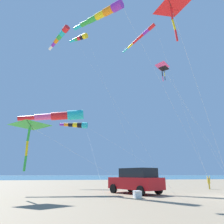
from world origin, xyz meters
TOP-DOWN VIEW (x-y plane):
  - ocean_water_strip at (-165.00, 0.00)m, footprint 240.00×600.00m
  - parked_car at (-3.66, -5.29)m, footprint 4.67×3.64m
  - cooler_box at (-0.90, -6.07)m, footprint 0.62×0.42m
  - person_child_green_jacket at (-7.06, 3.24)m, footprint 0.45×0.44m
  - kite_windsock_small_distant at (-3.98, -7.95)m, footprint 5.06×14.59m
  - kite_windsock_striped_overhead at (-13.41, -9.68)m, footprint 7.14×12.98m
  - kite_delta_green_low_center at (-1.50, -12.91)m, footprint 4.44×9.57m
  - kite_windsock_orange_high_right at (-7.00, -11.36)m, footprint 7.71×6.93m
  - kite_windsock_long_streamer_left at (-13.11, -12.52)m, footprint 13.94×11.22m
  - kite_delta_teal_far_right at (-8.40, -0.14)m, footprint 3.03×6.28m
  - kite_delta_red_high_left at (3.49, -5.05)m, footprint 7.32×8.32m
  - kite_windsock_white_trailing at (-16.15, -9.77)m, footprint 12.85×7.70m
  - kite_windsock_rainbow_low_near at (-9.61, -1.96)m, footprint 5.31×7.45m
  - kite_delta_magenta_far_left at (-5.86, -1.17)m, footprint 5.40×2.69m

SIDE VIEW (x-z plane):
  - ocean_water_strip at x=-165.00m, z-range 0.00..0.01m
  - cooler_box at x=-0.90m, z-range 0.00..0.42m
  - person_child_green_jacket at x=-7.06m, z-range 0.06..1.31m
  - parked_car at x=-3.66m, z-range 0.03..1.88m
  - kite_delta_green_low_center at x=-1.50m, z-range 2.03..6.81m
  - kite_windsock_orange_high_right at x=-7.00m, z-range 2.98..10.29m
  - kite_windsock_striped_overhead at x=-13.41m, z-range 3.47..11.10m
  - kite_delta_red_high_left at x=3.49m, z-range 5.10..15.90m
  - kite_delta_magenta_far_left at x=-5.86m, z-range 5.82..18.04m
  - kite_delta_teal_far_right at x=-8.40m, z-range 6.61..20.76m
  - kite_windsock_small_distant at x=-3.98m, z-range 7.88..24.46m
  - kite_windsock_rainbow_low_near at x=-9.61m, z-range 8.96..28.50m
  - kite_windsock_long_streamer_left at x=-13.11m, z-range 9.44..30.05m
  - kite_windsock_white_trailing at x=-16.15m, z-range 10.79..33.10m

